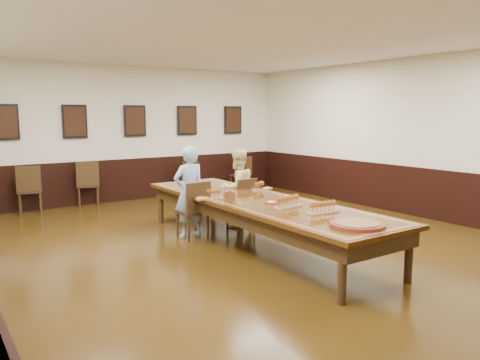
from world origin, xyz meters
TOP-DOWN VIEW (x-y plane):
  - floor at (0.00, 0.00)m, footprint 8.00×10.00m
  - ceiling at (0.00, 0.00)m, footprint 8.00×10.00m
  - wall_back at (0.00, 5.01)m, footprint 8.00×0.02m
  - wall_right at (4.01, 0.00)m, footprint 0.02×10.00m
  - chair_man at (-0.59, 1.05)m, footprint 0.47×0.51m
  - chair_woman at (0.50, 1.20)m, footprint 0.46×0.49m
  - spare_chair_a at (-2.44, 4.74)m, footprint 0.57×0.61m
  - spare_chair_b at (-1.22, 4.81)m, footprint 0.59×0.62m
  - spare_chair_c at (1.21, 4.60)m, footprint 0.46×0.49m
  - spare_chair_d at (2.77, 4.53)m, footprint 0.52×0.56m
  - person_man at (-0.59, 1.15)m, footprint 0.58×0.39m
  - person_woman at (0.49, 1.30)m, footprint 0.74×0.60m
  - pink_phone at (0.60, 0.02)m, footprint 0.07×0.13m
  - wainscoting at (0.00, 0.00)m, footprint 8.00×10.00m
  - conference_table at (0.00, 0.00)m, footprint 1.40×5.00m
  - posters at (0.00, 4.94)m, footprint 6.14×0.04m
  - flight_a at (-0.57, 0.47)m, footprint 0.43×0.22m
  - flight_b at (0.56, 0.69)m, footprint 0.45×0.25m
  - flight_c at (-0.01, -0.73)m, footprint 0.49×0.22m
  - flight_d at (0.12, -1.30)m, footprint 0.46×0.18m
  - red_plate_grp at (-0.01, -0.34)m, footprint 0.21×0.21m
  - carved_platter at (-0.07, -2.05)m, footprint 0.79×0.79m

SIDE VIEW (x-z plane):
  - floor at x=0.00m, z-range -0.02..0.00m
  - spare_chair_c at x=1.21m, z-range 0.00..0.90m
  - chair_woman at x=0.50m, z-range 0.00..0.92m
  - spare_chair_d at x=2.77m, z-range 0.00..0.94m
  - chair_man at x=-0.59m, z-range 0.00..0.97m
  - wainscoting at x=0.00m, z-range 0.00..1.00m
  - spare_chair_a at x=-2.44m, z-range 0.00..1.01m
  - spare_chair_b at x=-1.22m, z-range 0.00..1.03m
  - conference_table at x=0.00m, z-range 0.23..0.99m
  - person_woman at x=0.49m, z-range 0.00..1.43m
  - pink_phone at x=0.60m, z-range 0.75..0.76m
  - red_plate_grp at x=-0.01m, z-range 0.75..0.78m
  - person_man at x=-0.59m, z-range 0.00..1.54m
  - carved_platter at x=-0.07m, z-range 0.75..0.80m
  - flight_a at x=-0.57m, z-range 0.74..0.90m
  - flight_b at x=0.56m, z-range 0.74..0.91m
  - flight_d at x=0.12m, z-range 0.74..0.91m
  - flight_c at x=-0.01m, z-range 0.74..0.92m
  - wall_back at x=0.00m, z-range 0.00..3.20m
  - wall_right at x=4.01m, z-range 0.00..3.20m
  - posters at x=0.00m, z-range 1.53..2.27m
  - ceiling at x=0.00m, z-range 3.20..3.22m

